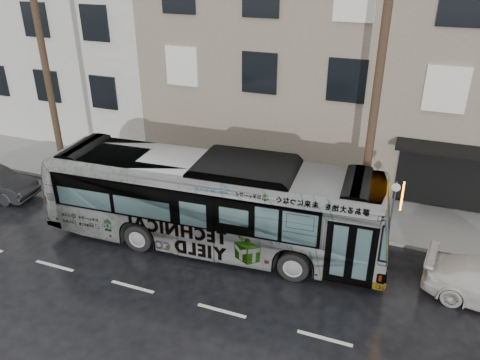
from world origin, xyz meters
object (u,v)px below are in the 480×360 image
object	(u,v)px
utility_pole_rear	(49,85)
sign_post	(392,211)
bus	(213,202)
utility_pole_front	(373,122)

from	to	relation	value
utility_pole_rear	sign_post	xyz separation A→B (m)	(15.10, 0.00, -3.30)
bus	sign_post	bearing A→B (deg)	-72.01
utility_pole_front	bus	world-z (taller)	utility_pole_front
utility_pole_front	utility_pole_rear	distance (m)	14.00
utility_pole_front	utility_pole_rear	bearing A→B (deg)	180.00
utility_pole_rear	bus	world-z (taller)	utility_pole_rear
utility_pole_rear	sign_post	bearing A→B (deg)	0.00
utility_pole_front	bus	size ratio (longest dim) A/B	0.71
sign_post	bus	xyz separation A→B (m)	(-6.16, -2.41, 0.41)
utility_pole_front	sign_post	bearing A→B (deg)	0.00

